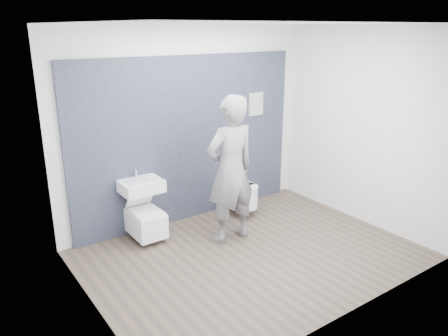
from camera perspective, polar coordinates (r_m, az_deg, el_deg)
ground at (r=5.68m, az=3.57°, el=-11.19°), size 4.00×4.00×0.00m
room_shell at (r=5.07m, az=3.94°, el=6.26°), size 4.00×4.00×4.00m
tile_wall at (r=6.76m, az=-4.29°, el=-6.22°), size 3.60×0.06×2.40m
washbasin at (r=5.91m, az=-10.75°, el=-2.30°), size 0.54×0.41×0.41m
toilet_square at (r=6.02m, az=-10.18°, el=-6.86°), size 0.39×0.56×0.69m
toilet_rounded at (r=6.72m, az=2.17°, el=-3.44°), size 0.38×0.64×0.35m
info_placard at (r=7.36m, az=3.92°, el=-4.14°), size 0.27×0.03×0.36m
visitor at (r=5.68m, az=0.88°, el=-0.28°), size 0.72×0.48×1.97m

